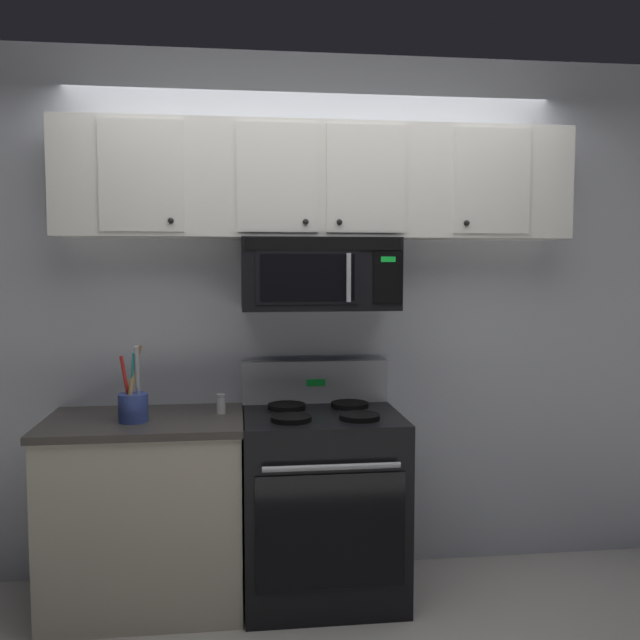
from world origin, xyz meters
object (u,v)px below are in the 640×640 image
salt_shaker (221,404)px  over_range_microwave (319,274)px  stove_range (322,501)px  utensil_crock_blue (133,403)px

salt_shaker → over_range_microwave: bearing=6.7°
stove_range → salt_shaker: stove_range is taller
stove_range → utensil_crock_blue: (-0.88, -0.07, 0.52)m
stove_range → salt_shaker: size_ratio=11.81×
salt_shaker → utensil_crock_blue: bearing=-162.1°
utensil_crock_blue → salt_shaker: utensil_crock_blue is taller
utensil_crock_blue → salt_shaker: (0.40, 0.13, -0.04)m
over_range_microwave → utensil_crock_blue: (-0.88, -0.18, -0.59)m
stove_range → utensil_crock_blue: utensil_crock_blue is taller
stove_range → utensil_crock_blue: 1.02m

